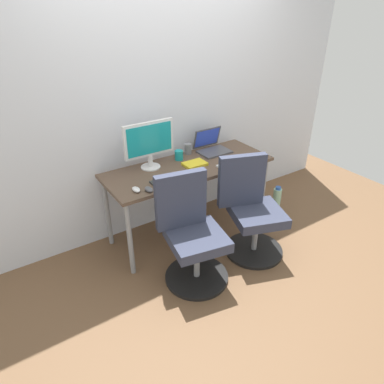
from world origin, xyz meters
name	(u,v)px	position (x,y,z in m)	size (l,w,h in m)	color
ground_plane	(189,230)	(0.00, 0.00, 0.00)	(5.28, 5.28, 0.00)	brown
back_wall	(167,97)	(0.00, 0.38, 1.30)	(4.40, 0.04, 2.60)	silver
desk	(189,173)	(0.00, 0.00, 0.67)	(1.60, 0.60, 0.74)	brown
office_chair_left	(191,235)	(-0.34, -0.56, 0.42)	(0.54, 0.54, 0.94)	black
office_chair_right	(251,211)	(0.31, -0.56, 0.42)	(0.56, 0.56, 0.94)	black
water_bottle_on_floor	(277,200)	(1.02, -0.22, 0.15)	(0.09, 0.09, 0.31)	#A5D8B2
desktop_monitor	(149,142)	(-0.32, 0.16, 0.99)	(0.48, 0.18, 0.43)	silver
open_laptop	(211,146)	(0.38, 0.17, 0.79)	(0.31, 0.28, 0.22)	#4C4C51
keyboard_by_monitor	(170,180)	(-0.30, -0.17, 0.75)	(0.34, 0.12, 0.02)	#2D2D2D
keyboard_by_laptop	(234,164)	(0.36, -0.22, 0.75)	(0.34, 0.12, 0.02)	silver
mouse_by_monitor	(149,189)	(-0.54, -0.23, 0.76)	(0.06, 0.10, 0.03)	#515156
mouse_by_laptop	(136,189)	(-0.62, -0.18, 0.76)	(0.06, 0.10, 0.03)	silver
coffee_mug	(179,155)	(-0.01, 0.17, 0.79)	(0.08, 0.08, 0.09)	teal
pen_cup	(188,149)	(0.14, 0.24, 0.79)	(0.07, 0.07, 0.10)	slate
notebook	(195,164)	(0.05, -0.02, 0.75)	(0.21, 0.15, 0.03)	yellow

